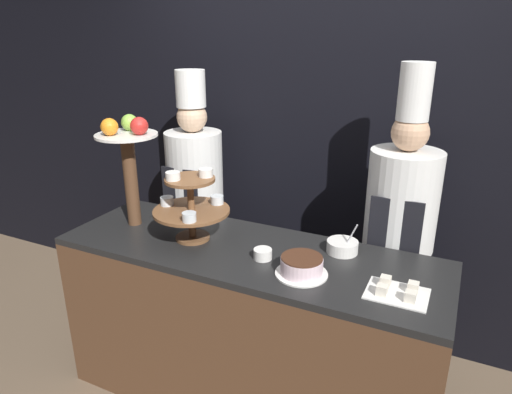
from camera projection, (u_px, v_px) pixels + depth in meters
name	position (u px, v px, depth m)	size (l,w,h in m)	color
wall_back	(310.00, 126.00, 2.90)	(10.00, 0.06, 2.80)	black
buffet_counter	(248.00, 327.00, 2.46)	(1.98, 0.65, 0.93)	brown
tiered_stand	(191.00, 204.00, 2.36)	(0.40, 0.40, 0.38)	brown
fruit_pedestal	(128.00, 151.00, 2.47)	(0.33, 0.33, 0.62)	brown
cake_round	(302.00, 266.00, 2.05)	(0.24, 0.24, 0.09)	white
cup_white	(263.00, 254.00, 2.20)	(0.09, 0.09, 0.05)	white
cake_square_tray	(397.00, 291.00, 1.91)	(0.25, 0.20, 0.05)	white
serving_bowl_far	(342.00, 247.00, 2.26)	(0.16, 0.16, 0.16)	white
chef_left	(195.00, 193.00, 3.00)	(0.36, 0.36, 1.75)	black
chef_center_left	(399.00, 227.00, 2.47)	(0.37, 0.37, 1.83)	#38332D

